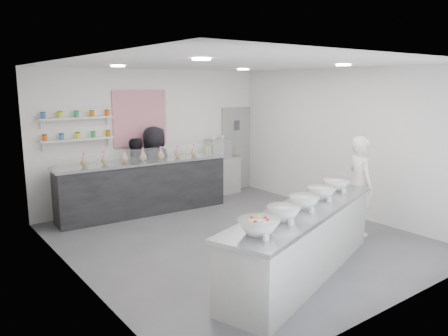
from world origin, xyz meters
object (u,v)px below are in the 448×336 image
at_px(espresso_ledge, 217,176).
at_px(staff_right, 155,167).
at_px(espresso_machine, 218,148).
at_px(prep_counter, 303,241).
at_px(staff_left, 135,175).
at_px(back_bar, 144,187).
at_px(woman_prep, 360,186).

bearing_deg(espresso_ledge, staff_right, -175.35).
distance_m(espresso_machine, staff_right, 1.82).
height_order(prep_counter, staff_left, staff_left).
height_order(back_bar, woman_prep, woman_prep).
bearing_deg(staff_right, woman_prep, 113.46).
xyz_separation_m(espresso_ledge, woman_prep, (0.39, -3.86, 0.43)).
distance_m(woman_prep, staff_left, 4.54).
height_order(prep_counter, espresso_ledge, prep_counter).
bearing_deg(espresso_ledge, espresso_machine, 0.00).
height_order(prep_counter, woman_prep, woman_prep).
distance_m(prep_counter, staff_right, 4.33).
distance_m(prep_counter, back_bar, 4.09).
xyz_separation_m(prep_counter, staff_right, (-0.05, 4.32, 0.41)).
relative_size(staff_left, staff_right, 0.88).
relative_size(prep_counter, staff_left, 2.27).
height_order(espresso_machine, staff_left, staff_left).
height_order(espresso_machine, woman_prep, woman_prep).
bearing_deg(espresso_machine, back_bar, -169.88).
relative_size(prep_counter, espresso_ledge, 2.87).
xyz_separation_m(prep_counter, back_bar, (-0.45, 4.07, 0.07)).
bearing_deg(prep_counter, espresso_machine, 49.01).
xyz_separation_m(espresso_ledge, espresso_machine, (0.05, 0.00, 0.68)).
relative_size(woman_prep, staff_right, 0.99).
distance_m(back_bar, staff_left, 0.35).
height_order(prep_counter, back_bar, back_bar).
bearing_deg(prep_counter, back_bar, 76.73).
height_order(staff_left, staff_right, staff_right).
bearing_deg(woman_prep, back_bar, 60.14).
relative_size(back_bar, espresso_machine, 6.34).
distance_m(back_bar, espresso_machine, 2.31).
height_order(woman_prep, staff_left, woman_prep).
distance_m(prep_counter, staff_left, 4.36).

